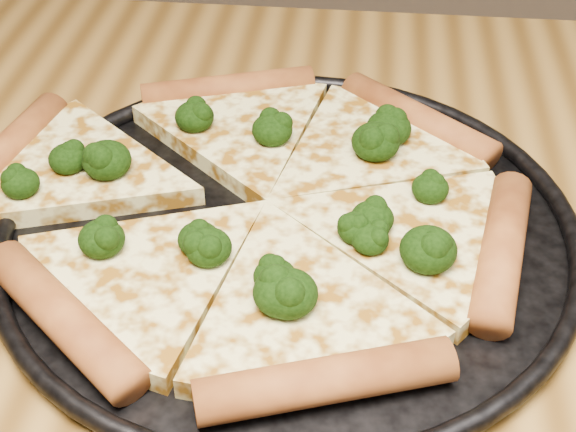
# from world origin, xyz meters

# --- Properties ---
(pizza_pan) EXTENTS (0.37, 0.37, 0.02)m
(pizza_pan) POSITION_xyz_m (-0.11, 0.11, 0.76)
(pizza_pan) COLOR black
(pizza_pan) RESTS_ON dining_table
(pizza) EXTENTS (0.39, 0.35, 0.03)m
(pizza) POSITION_xyz_m (-0.13, 0.12, 0.77)
(pizza) COLOR #EAE28F
(pizza) RESTS_ON pizza_pan
(broccoli_florets) EXTENTS (0.29, 0.21, 0.03)m
(broccoli_florets) POSITION_xyz_m (-0.12, 0.11, 0.78)
(broccoli_florets) COLOR black
(broccoli_florets) RESTS_ON pizza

